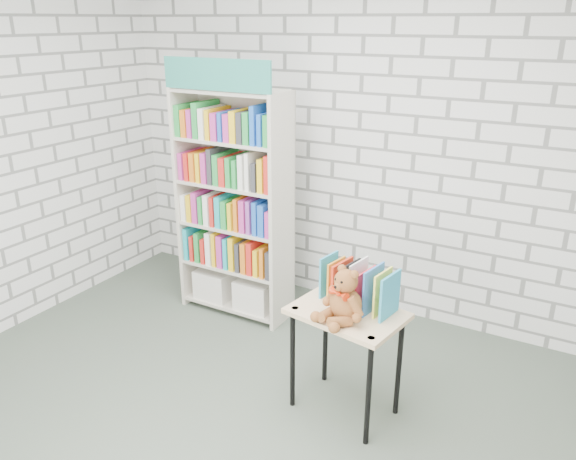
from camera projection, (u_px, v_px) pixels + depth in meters
The scene contains 6 objects.
ground at pixel (223, 431), 3.46m from camera, with size 4.50×4.50×0.00m, color #465245.
room_shell at pixel (208, 146), 2.83m from camera, with size 4.52×4.02×2.81m.
bookshelf at pixel (234, 203), 4.60m from camera, with size 0.94×0.37×2.12m.
display_table at pixel (347, 326), 3.45m from camera, with size 0.74×0.57×0.72m.
table_books at pixel (358, 285), 3.44m from camera, with size 0.49×0.28×0.28m.
teddy_bear at pixel (343, 300), 3.27m from camera, with size 0.31×0.30×0.33m.
Camera 1 is at (1.73, -2.24, 2.39)m, focal length 35.00 mm.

